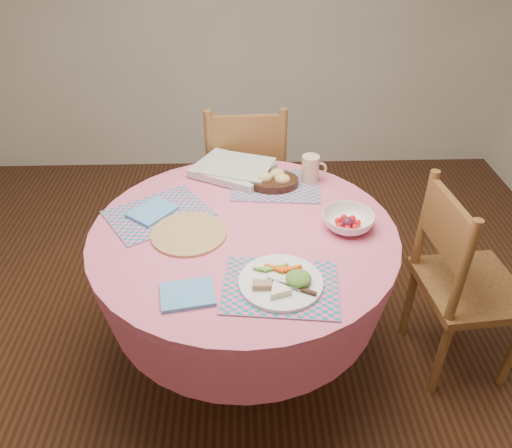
# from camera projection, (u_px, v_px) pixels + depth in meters

# --- Properties ---
(ground) EXTENTS (4.00, 4.00, 0.00)m
(ground) POSITION_uv_depth(u_px,v_px,m) (246.00, 355.00, 2.43)
(ground) COLOR #331C0F
(ground) RESTS_ON ground
(dining_table) EXTENTS (1.24, 1.24, 0.75)m
(dining_table) POSITION_uv_depth(u_px,v_px,m) (244.00, 268.00, 2.11)
(dining_table) COLOR #DD6775
(dining_table) RESTS_ON ground
(chair_right) EXTENTS (0.45, 0.47, 0.94)m
(chair_right) POSITION_uv_depth(u_px,v_px,m) (461.00, 281.00, 2.14)
(chair_right) COLOR brown
(chair_right) RESTS_ON ground
(chair_back) EXTENTS (0.47, 0.45, 0.99)m
(chair_back) POSITION_uv_depth(u_px,v_px,m) (246.00, 179.00, 2.81)
(chair_back) COLOR brown
(chair_back) RESTS_ON ground
(placemat_front) EXTENTS (0.43, 0.34, 0.01)m
(placemat_front) POSITION_uv_depth(u_px,v_px,m) (281.00, 287.00, 1.72)
(placemat_front) COLOR #167C7E
(placemat_front) RESTS_ON dining_table
(placemat_left) EXTENTS (0.50, 0.47, 0.01)m
(placemat_left) POSITION_uv_depth(u_px,v_px,m) (158.00, 213.00, 2.10)
(placemat_left) COLOR #167C7E
(placemat_left) RESTS_ON dining_table
(placemat_back) EXTENTS (0.43, 0.34, 0.01)m
(placemat_back) POSITION_uv_depth(u_px,v_px,m) (276.00, 185.00, 2.29)
(placemat_back) COLOR #167C7E
(placemat_back) RESTS_ON dining_table
(wicker_trivet) EXTENTS (0.30, 0.30, 0.01)m
(wicker_trivet) POSITION_uv_depth(u_px,v_px,m) (189.00, 234.00, 1.97)
(wicker_trivet) COLOR olive
(wicker_trivet) RESTS_ON dining_table
(napkin_near) EXTENTS (0.20, 0.17, 0.01)m
(napkin_near) POSITION_uv_depth(u_px,v_px,m) (187.00, 294.00, 1.68)
(napkin_near) COLOR #5197D2
(napkin_near) RESTS_ON dining_table
(napkin_far) EXTENTS (0.22, 0.23, 0.01)m
(napkin_far) POSITION_uv_depth(u_px,v_px,m) (153.00, 212.00, 2.09)
(napkin_far) COLOR #5197D2
(napkin_far) RESTS_ON placemat_left
(dinner_plate) EXTENTS (0.29, 0.29, 0.05)m
(dinner_plate) POSITION_uv_depth(u_px,v_px,m) (283.00, 281.00, 1.72)
(dinner_plate) COLOR white
(dinner_plate) RESTS_ON placemat_front
(bread_bowl) EXTENTS (0.23, 0.23, 0.08)m
(bread_bowl) POSITION_uv_depth(u_px,v_px,m) (274.00, 180.00, 2.27)
(bread_bowl) COLOR black
(bread_bowl) RESTS_ON placemat_back
(latte_mug) EXTENTS (0.12, 0.08, 0.13)m
(latte_mug) POSITION_uv_depth(u_px,v_px,m) (311.00, 169.00, 2.28)
(latte_mug) COLOR #CCAC8C
(latte_mug) RESTS_ON placemat_back
(fruit_bowl) EXTENTS (0.27, 0.27, 0.06)m
(fruit_bowl) POSITION_uv_depth(u_px,v_px,m) (348.00, 221.00, 2.00)
(fruit_bowl) COLOR white
(fruit_bowl) RESTS_ON dining_table
(newspaper_stack) EXTENTS (0.43, 0.40, 0.04)m
(newspaper_stack) POSITION_uv_depth(u_px,v_px,m) (233.00, 169.00, 2.37)
(newspaper_stack) COLOR silver
(newspaper_stack) RESTS_ON dining_table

